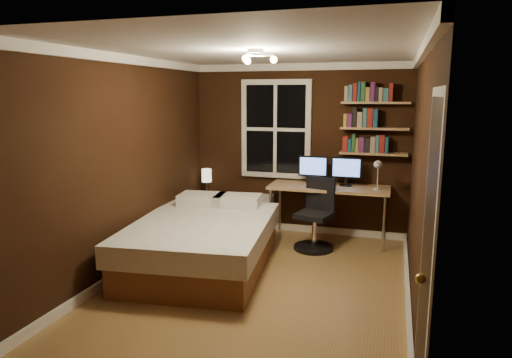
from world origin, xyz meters
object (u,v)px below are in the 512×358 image
(bedside_lamp, at_px, (207,183))
(monitor_right, at_px, (346,172))
(desk, at_px, (329,190))
(radiator, at_px, (262,212))
(office_chair, at_px, (315,223))
(desk_lamp, at_px, (378,175))
(monitor_left, at_px, (313,170))
(bed, at_px, (203,242))
(nightstand, at_px, (207,212))

(bedside_lamp, relative_size, monitor_right, 1.04)
(desk, bearing_deg, radiator, 167.80)
(desk, xyz_separation_m, office_chair, (-0.11, -0.40, -0.37))
(monitor_right, xyz_separation_m, desk_lamp, (0.43, -0.22, 0.02))
(monitor_left, bearing_deg, bed, -123.87)
(bedside_lamp, xyz_separation_m, desk, (1.90, -0.08, 0.02))
(radiator, distance_m, desk, 1.17)
(monitor_left, bearing_deg, bedside_lamp, -179.99)
(nightstand, distance_m, bedside_lamp, 0.47)
(radiator, xyz_separation_m, office_chair, (0.94, -0.63, 0.08))
(bed, distance_m, bedside_lamp, 1.72)
(desk_lamp, bearing_deg, monitor_left, 166.04)
(monitor_right, bearing_deg, nightstand, -179.99)
(monitor_left, relative_size, monitor_right, 1.00)
(nightstand, xyz_separation_m, office_chair, (1.79, -0.49, 0.11))
(bedside_lamp, bearing_deg, monitor_left, 0.01)
(bedside_lamp, bearing_deg, office_chair, -15.27)
(monitor_right, bearing_deg, desk, -159.71)
(nightstand, height_order, bedside_lamp, bedside_lamp)
(desk, bearing_deg, monitor_right, 20.29)
(monitor_left, xyz_separation_m, office_chair, (0.13, -0.49, -0.63))
(bedside_lamp, relative_size, radiator, 0.78)
(bedside_lamp, relative_size, office_chair, 0.45)
(desk_lamp, bearing_deg, nightstand, 174.98)
(desk, relative_size, office_chair, 1.73)
(bed, distance_m, monitor_right, 2.27)
(bedside_lamp, distance_m, radiator, 0.96)
(monitor_left, distance_m, office_chair, 0.81)
(radiator, height_order, monitor_left, monitor_left)
(bedside_lamp, distance_m, office_chair, 1.88)
(desk, height_order, monitor_left, monitor_left)
(desk_lamp, relative_size, office_chair, 0.46)
(monitor_right, bearing_deg, monitor_left, 180.00)
(bedside_lamp, bearing_deg, desk_lamp, -5.02)
(nightstand, xyz_separation_m, radiator, (0.84, 0.14, 0.03))
(desk_lamp, bearing_deg, monitor_right, 152.60)
(desk, bearing_deg, desk_lamp, -12.09)
(bed, xyz_separation_m, radiator, (0.23, 1.70, -0.03))
(bed, xyz_separation_m, monitor_left, (1.04, 1.55, 0.68))
(monitor_left, height_order, office_chair, monitor_left)
(nightstand, bearing_deg, monitor_right, 0.92)
(monitor_left, distance_m, desk_lamp, 0.93)
(nightstand, relative_size, office_chair, 0.52)
(nightstand, distance_m, monitor_right, 2.25)
(radiator, xyz_separation_m, desk_lamp, (1.71, -0.37, 0.73))
(desk_lamp, bearing_deg, office_chair, -161.10)
(monitor_left, height_order, monitor_right, same)
(bedside_lamp, xyz_separation_m, office_chair, (1.79, -0.49, -0.35))
(nightstand, xyz_separation_m, monitor_left, (1.65, 0.00, 0.75))
(bed, height_order, desk_lamp, desk_lamp)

